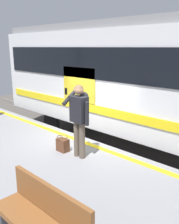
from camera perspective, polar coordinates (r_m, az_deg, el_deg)
ground_plane at (r=7.50m, az=-0.39°, el=-12.14°), size 23.97×23.97×0.00m
platform at (r=6.10m, az=-15.76°, el=-14.97°), size 15.86×4.47×0.85m
safety_line at (r=6.96m, az=-2.14°, el=-6.63°), size 15.54×0.16×0.01m
track_rail_near at (r=8.34m, az=5.79°, el=-8.74°), size 20.62×0.08×0.16m
track_rail_far at (r=9.44m, az=11.22°, el=-6.11°), size 20.62×0.08×0.16m
train_carriage at (r=7.59m, az=17.94°, el=7.44°), size 12.54×3.09×3.97m
passenger at (r=5.68m, az=-2.33°, el=-0.78°), size 0.57×0.55×1.72m
handbag at (r=6.29m, az=-6.17°, el=-7.41°), size 0.31×0.28×0.39m
bench at (r=3.37m, az=-10.89°, el=-22.99°), size 1.48×0.44×0.90m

